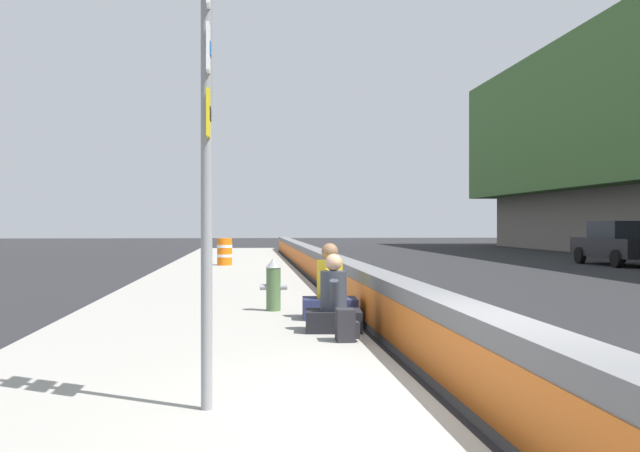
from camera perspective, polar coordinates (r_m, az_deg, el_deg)
The scene contains 10 objects.
ground_plane at distance 6.44m, azimuth 13.21°, elevation -14.15°, with size 160.00×160.00×0.00m, color #232326.
sidewalk_strip at distance 6.14m, azimuth -11.73°, elevation -14.19°, with size 80.00×4.40×0.14m, color gray.
jersey_barrier at distance 6.35m, azimuth 13.18°, elevation -10.44°, with size 76.00×0.45×0.85m.
route_sign_post at distance 6.00m, azimuth -8.49°, elevation 6.30°, with size 0.44×0.09×3.60m.
fire_hydrant at distance 12.68m, azimuth -3.53°, elevation -4.38°, with size 0.26×0.46×0.88m.
seated_person_foreground at distance 10.29m, azimuth 1.02°, elevation -6.12°, with size 0.70×0.80×1.05m.
seated_person_middle at distance 11.67m, azimuth 0.74°, elevation -5.20°, with size 0.75×0.86×1.16m.
backpack at distance 9.43m, azimuth 1.98°, elevation -7.50°, with size 0.32×0.28×0.40m.
construction_barrel at distance 26.80m, azimuth -7.21°, elevation -1.93°, with size 0.54×0.54×0.95m.
parked_car_midline at distance 31.19m, azimuth 21.63°, elevation -1.20°, with size 4.55×2.05×1.71m.
Camera 1 is at (-5.91, 2.00, 1.59)m, focal length 42.43 mm.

